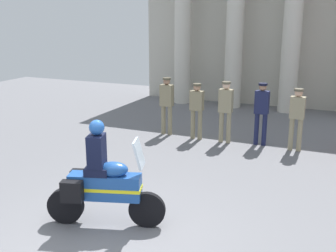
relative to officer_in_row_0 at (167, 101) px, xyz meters
name	(u,v)px	position (x,y,z in m)	size (l,w,h in m)	color
ground_plane	(101,242)	(1.55, -6.20, -1.03)	(28.00, 28.00, 0.00)	slate
colonnade_backdrop	(266,16)	(1.86, 5.19, 2.47)	(10.18, 1.52, 6.78)	beige
officer_in_row_0	(167,101)	(0.00, 0.00, 0.00)	(0.38, 0.24, 1.75)	#847A5B
officer_in_row_1	(197,107)	(1.00, -0.12, -0.06)	(0.38, 0.24, 1.65)	#847A5B
officer_in_row_2	(226,107)	(1.87, -0.12, 0.01)	(0.38, 0.24, 1.77)	gray
officer_in_row_3	(262,109)	(2.85, 0.05, 0.01)	(0.38, 0.24, 1.76)	#191E42
officer_in_row_4	(297,114)	(3.81, -0.08, -0.03)	(0.38, 0.24, 1.70)	gray
motorcycle_with_rider	(101,182)	(1.25, -5.69, -0.24)	(2.03, 0.93, 1.90)	black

